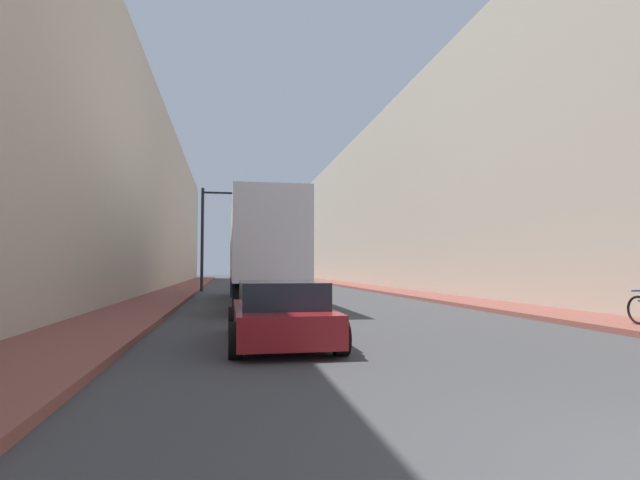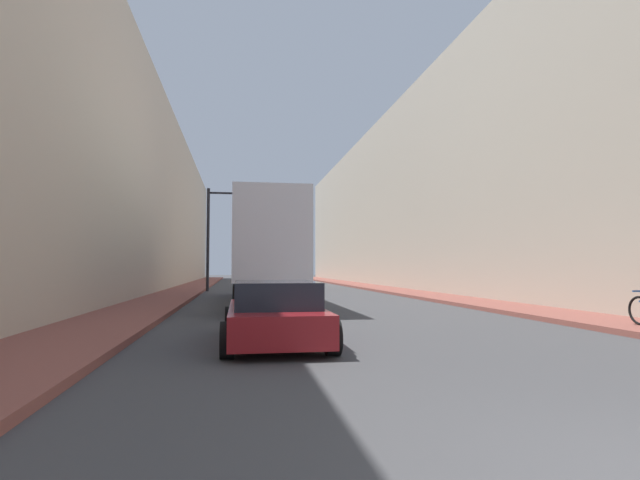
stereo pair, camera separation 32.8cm
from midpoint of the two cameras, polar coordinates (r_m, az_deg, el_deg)
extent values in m
cube|color=brown|center=(34.35, 6.70, -5.61)|extent=(2.49, 80.00, 0.15)
cube|color=brown|center=(33.00, -16.17, -5.62)|extent=(2.49, 80.00, 0.15)
cube|color=#BCB29E|center=(36.18, 13.10, 5.26)|extent=(6.00, 80.00, 13.62)
cube|color=beige|center=(33.98, -23.18, 5.12)|extent=(6.00, 80.00, 12.61)
cube|color=silver|center=(20.78, -7.21, -0.27)|extent=(2.42, 11.83, 3.01)
cube|color=black|center=(20.76, -7.24, -4.83)|extent=(1.21, 11.83, 0.24)
cube|color=navy|center=(28.10, -8.07, -3.22)|extent=(2.42, 2.89, 3.04)
cylinder|color=black|center=(16.04, -10.11, -6.93)|extent=(0.25, 1.00, 1.00)
cylinder|color=black|center=(16.20, -2.52, -6.94)|extent=(0.25, 1.00, 1.00)
cylinder|color=black|center=(17.24, -10.14, -6.66)|extent=(0.25, 1.00, 1.00)
cylinder|color=black|center=(17.38, -3.07, -6.68)|extent=(0.25, 1.00, 1.00)
cylinder|color=black|center=(28.10, -10.26, -5.28)|extent=(0.25, 1.00, 1.00)
cylinder|color=black|center=(28.19, -5.92, -5.30)|extent=(0.25, 1.00, 1.00)
cube|color=maroon|center=(10.60, -5.55, -9.10)|extent=(1.85, 4.61, 0.59)
cube|color=#1E232D|center=(10.33, -5.42, -6.17)|extent=(1.63, 2.54, 0.52)
cylinder|color=black|center=(12.17, -10.61, -9.00)|extent=(0.25, 0.64, 0.64)
cylinder|color=black|center=(12.31, -1.85, -8.99)|extent=(0.25, 0.64, 0.64)
cylinder|color=black|center=(8.89, -10.67, -11.20)|extent=(0.25, 0.64, 0.64)
cylinder|color=black|center=(9.07, 1.34, -11.09)|extent=(0.25, 0.64, 0.64)
cylinder|color=black|center=(33.74, -13.59, 0.08)|extent=(0.20, 0.20, 6.82)
cube|color=black|center=(34.03, -8.10, 5.26)|extent=(6.40, 0.12, 0.12)
cube|color=black|center=(33.93, -9.92, 4.43)|extent=(0.30, 0.24, 0.90)
sphere|color=green|center=(33.83, -9.91, 4.93)|extent=(0.18, 0.18, 0.18)
cube|color=black|center=(34.02, -6.31, 4.38)|extent=(0.30, 0.24, 0.90)
sphere|color=green|center=(33.84, -6.29, 3.94)|extent=(0.18, 0.18, 0.18)
torus|color=black|center=(14.76, 32.09, -6.80)|extent=(0.06, 0.72, 0.72)
cube|color=#1E4C8C|center=(14.69, 32.16, -4.93)|extent=(0.44, 0.04, 0.04)
camera|label=1|loc=(0.16, -90.58, 0.03)|focal=28.00mm
camera|label=2|loc=(0.16, 89.42, -0.03)|focal=28.00mm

